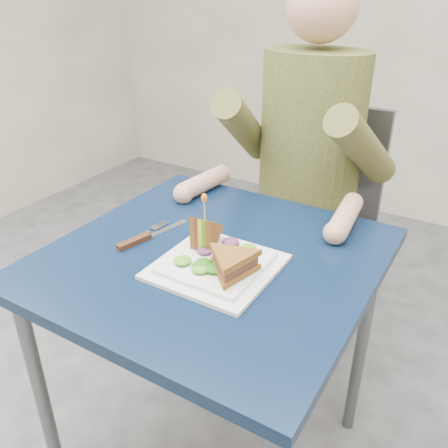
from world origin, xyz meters
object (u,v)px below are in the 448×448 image
Objects in this scene: plate at (216,265)px; fork at (141,235)px; table at (213,281)px; chair at (313,214)px; knife at (140,239)px; sandwich_upright at (205,233)px; diner at (310,122)px; sandwich_flat at (232,264)px.

plate is 1.45× the size of fork.
chair is at bearing 90.00° from table.
chair is at bearing 93.35° from plate.
fork is (-0.20, -0.71, 0.19)m from chair.
fork is 0.03m from knife.
plate is 0.23m from knife.
plate is at bearing -37.02° from sandwich_upright.
table is at bearing -90.00° from chair.
fork is at bearing -108.57° from diner.
fork is at bearing 125.86° from knife.
sandwich_flat reaches higher than fork.
table is at bearing 6.13° from fork.
table is 0.81× the size of chair.
sandwich_flat is 0.13m from sandwich_upright.
plate reaches higher than table.
diner reaches higher than knife.
knife reaches higher than fork.
sandwich_upright is at bearing -160.68° from table.
plate is 1.18× the size of knife.
fork is at bearing -105.82° from chair.
sandwich_upright is (-0.02, -0.01, 0.13)m from table.
chair is at bearing 90.00° from diner.
diner is 3.87× the size of sandwich_flat.
sandwich_upright is (-0.06, 0.05, 0.05)m from plate.
diner is at bearing 90.00° from table.
sandwich_upright is at bearing 148.60° from sandwich_flat.
fork is at bearing -173.87° from table.
plate reaches higher than fork.
diner reaches higher than sandwich_flat.
sandwich_flat is at bearing -37.52° from table.
table is 0.21m from knife.
sandwich_flat is at bearing -24.44° from plate.
knife is (-0.19, -0.62, -0.18)m from diner.
chair is at bearing 75.68° from knife.
diner is 0.60m from sandwich_upright.
diner reaches higher than plate.
sandwich_flat reaches higher than knife.
sandwich_upright reaches higher than sandwich_flat.
plate is 1.35× the size of sandwich_flat.
plate is 0.07m from sandwich_flat.
chair reaches higher than fork.
plate is at bearing -2.08° from knife.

